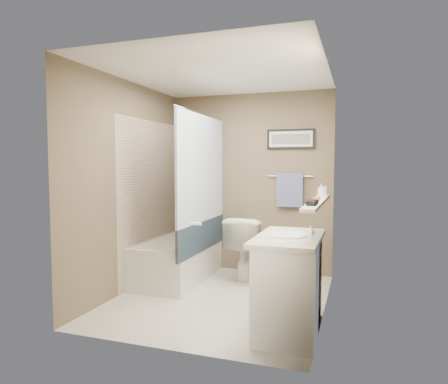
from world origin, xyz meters
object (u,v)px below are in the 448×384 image
(hair_brush_front, at_px, (316,199))
(hair_brush_back, at_px, (318,198))
(candle_bowl_near, at_px, (311,203))
(candle_bowl_far, at_px, (313,202))
(bathtub, at_px, (180,259))
(glass_jar, at_px, (323,191))
(soap_bottle, at_px, (321,190))
(toilet, at_px, (252,248))
(vanity, at_px, (289,286))

(hair_brush_front, distance_m, hair_brush_back, 0.15)
(candle_bowl_near, distance_m, candle_bowl_far, 0.14)
(bathtub, relative_size, glass_jar, 15.00)
(bathtub, relative_size, soap_bottle, 10.63)
(candle_bowl_near, bearing_deg, toilet, 120.59)
(candle_bowl_near, xyz_separation_m, hair_brush_back, (0.00, 0.57, 0.00))
(soap_bottle, bearing_deg, vanity, -103.01)
(bathtub, bearing_deg, hair_brush_front, -26.28)
(toilet, height_order, glass_jar, glass_jar)
(candle_bowl_far, xyz_separation_m, hair_brush_back, (0.00, 0.43, 0.00))
(hair_brush_front, bearing_deg, glass_jar, 90.00)
(hair_brush_back, relative_size, glass_jar, 2.20)
(soap_bottle, bearing_deg, bathtub, 167.90)
(candle_bowl_near, bearing_deg, glass_jar, 90.00)
(bathtub, height_order, vanity, vanity)
(candle_bowl_near, bearing_deg, candle_bowl_far, 90.00)
(bathtub, height_order, soap_bottle, soap_bottle)
(hair_brush_front, relative_size, soap_bottle, 1.56)
(vanity, bearing_deg, soap_bottle, 75.14)
(candle_bowl_far, relative_size, hair_brush_front, 0.41)
(hair_brush_front, bearing_deg, vanity, -118.87)
(candle_bowl_near, relative_size, soap_bottle, 0.64)
(candle_bowl_near, xyz_separation_m, soap_bottle, (0.00, 0.89, 0.05))
(hair_brush_front, bearing_deg, candle_bowl_near, -90.00)
(hair_brush_front, bearing_deg, bathtub, 154.60)
(bathtub, relative_size, candle_bowl_near, 16.67)
(bathtub, distance_m, candle_bowl_far, 2.29)
(glass_jar, distance_m, soap_bottle, 0.23)
(glass_jar, bearing_deg, soap_bottle, -90.00)
(vanity, relative_size, soap_bottle, 6.38)
(bathtub, bearing_deg, candle_bowl_near, -36.26)
(toilet, bearing_deg, candle_bowl_near, 130.04)
(candle_bowl_far, height_order, glass_jar, glass_jar)
(candle_bowl_near, xyz_separation_m, hair_brush_front, (0.00, 0.42, 0.00))
(vanity, bearing_deg, candle_bowl_near, -26.47)
(hair_brush_back, xyz_separation_m, soap_bottle, (0.00, 0.31, 0.05))
(candle_bowl_far, distance_m, hair_brush_front, 0.28)
(candle_bowl_near, bearing_deg, hair_brush_front, 90.00)
(candle_bowl_near, bearing_deg, bathtub, 144.61)
(candle_bowl_far, distance_m, glass_jar, 0.97)
(vanity, height_order, hair_brush_front, hair_brush_front)
(bathtub, bearing_deg, soap_bottle, -12.97)
(vanity, distance_m, glass_jar, 1.29)
(vanity, relative_size, glass_jar, 9.00)
(candle_bowl_near, bearing_deg, hair_brush_back, 90.00)
(bathtub, bearing_deg, vanity, -37.36)
(hair_brush_back, bearing_deg, candle_bowl_near, -90.00)
(candle_bowl_far, bearing_deg, soap_bottle, 90.00)
(glass_jar, bearing_deg, bathtub, 175.04)
(hair_brush_front, bearing_deg, hair_brush_back, 90.00)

